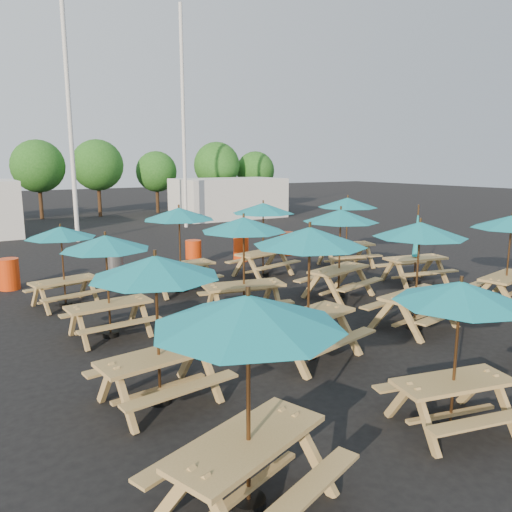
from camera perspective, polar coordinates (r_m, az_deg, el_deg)
ground at (r=13.11m, az=3.55°, el=-5.77°), size 120.00×120.00×0.00m
picnic_unit_0 at (r=5.13m, az=-0.91°, el=-7.99°), size 2.56×2.56×2.43m
picnic_unit_1 at (r=7.63m, az=-11.40°, el=-2.30°), size 2.19×2.19×2.37m
picnic_unit_2 at (r=10.91m, az=-16.78°, el=0.74°), size 1.97×1.97×2.24m
picnic_unit_3 at (r=13.69m, az=-21.39°, el=1.98°), size 2.05×2.05×2.11m
picnic_unit_4 at (r=7.33m, az=22.27°, el=-4.90°), size 2.19×2.19×2.16m
picnic_unit_5 at (r=9.31m, az=6.14°, el=1.23°), size 2.52×2.52×2.56m
picnic_unit_6 at (r=11.79m, az=-1.42°, el=2.87°), size 2.44×2.44×2.46m
picnic_unit_7 at (r=14.34m, az=-8.78°, el=4.17°), size 2.13×2.13×2.46m
picnic_unit_9 at (r=11.52m, az=18.18°, el=2.10°), size 2.32×2.32×2.45m
picnic_unit_10 at (r=13.76m, az=9.64°, el=3.90°), size 2.49×2.49×2.47m
picnic_unit_11 at (r=16.16m, az=0.82°, el=4.94°), size 2.42×2.42×2.43m
picnic_unit_13 at (r=14.36m, az=27.15°, el=2.88°), size 2.32×2.32×2.39m
picnic_unit_14 at (r=16.09m, az=17.81°, el=0.50°), size 2.21×2.02×2.44m
picnic_unit_15 at (r=17.90m, az=10.41°, el=5.51°), size 2.53×2.53×2.49m
waste_bin_0 at (r=16.38m, az=-26.38°, el=-1.87°), size 0.58×0.58×0.92m
waste_bin_1 at (r=17.05m, az=-15.85°, el=-0.68°), size 0.58×0.58×0.92m
waste_bin_2 at (r=18.18m, az=-7.16°, el=0.35°), size 0.58×0.58×0.92m
waste_bin_3 at (r=18.91m, az=-1.73°, el=0.84°), size 0.58×0.58×0.92m
waste_bin_4 at (r=20.17m, az=3.51°, el=1.45°), size 0.58×0.58×0.92m
mast_0 at (r=24.84m, az=-20.57°, el=15.38°), size 0.20×0.20×12.00m
mast_1 at (r=28.82m, az=-8.31°, el=15.21°), size 0.20×0.20×12.00m
event_tent_1 at (r=33.54m, az=-3.17°, el=6.63°), size 7.00×4.00×2.60m
tree_3 at (r=35.31m, az=-23.66°, el=9.38°), size 3.36×3.36×5.09m
tree_4 at (r=35.63m, az=-17.67°, el=9.86°), size 3.41×3.41×5.17m
tree_5 at (r=37.40m, az=-11.31°, el=9.43°), size 2.94×2.94×4.45m
tree_6 at (r=37.46m, az=-4.51°, el=10.30°), size 3.38×3.38×5.13m
tree_7 at (r=39.20m, az=-0.08°, el=9.72°), size 2.95×2.95×4.48m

